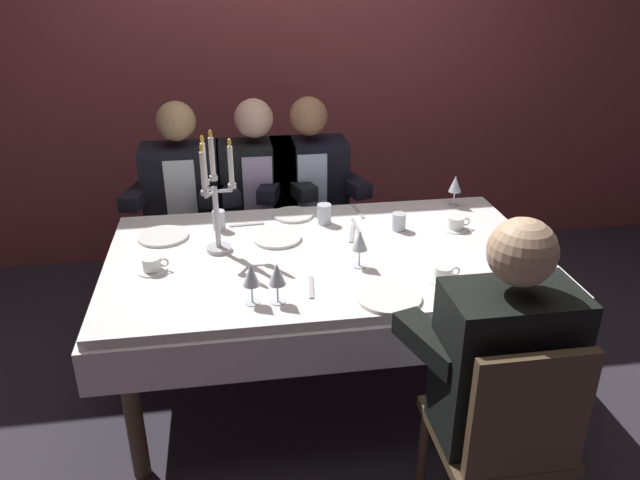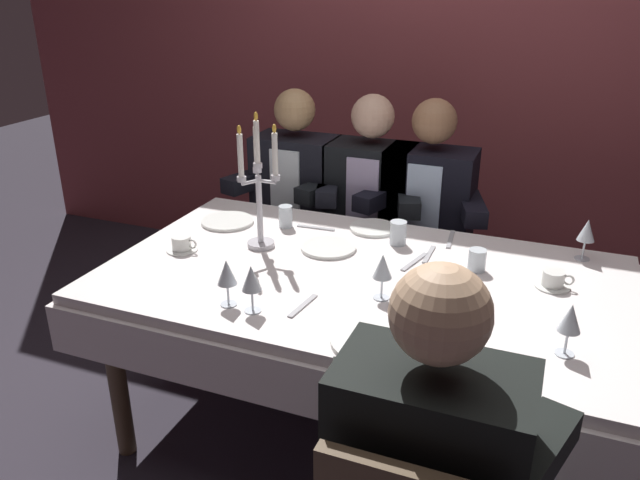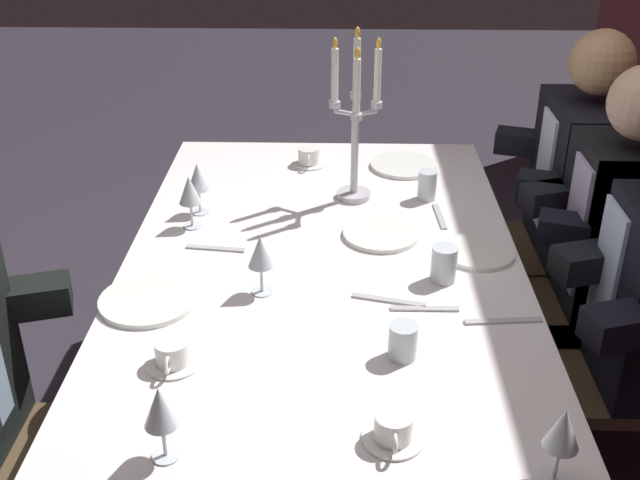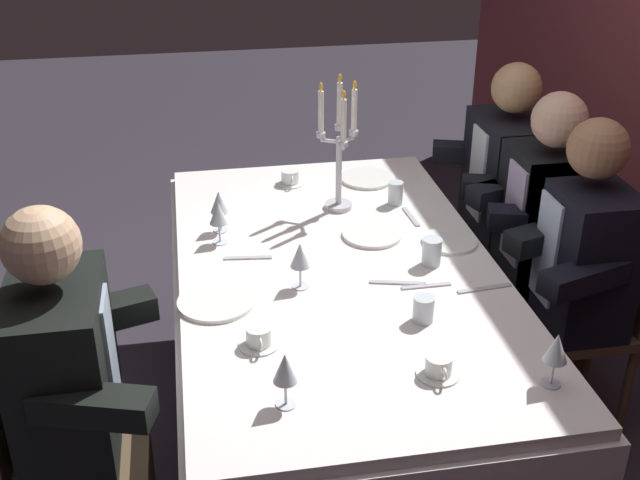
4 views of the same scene
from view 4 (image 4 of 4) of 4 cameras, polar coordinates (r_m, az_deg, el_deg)
ground_plane at (r=3.20m, az=1.18°, el=-13.50°), size 12.00×12.00×0.00m
dining_table at (r=2.83m, az=1.30°, el=-3.98°), size 1.94×1.14×0.74m
candelabra at (r=3.10m, az=1.37°, el=6.35°), size 0.15×0.17×0.55m
dinner_plate_0 at (r=2.97m, az=3.76°, el=0.41°), size 0.22×0.22×0.01m
dinner_plate_1 at (r=2.58m, az=-7.45°, el=-4.39°), size 0.25×0.25×0.01m
dinner_plate_2 at (r=3.45m, az=3.41°, el=4.43°), size 0.23×0.23×0.01m
dinner_plate_3 at (r=2.96m, az=9.28°, el=-0.10°), size 0.20×0.20×0.01m
wine_glass_0 at (r=2.90m, az=-7.29°, el=1.87°), size 0.07×0.07×0.16m
wine_glass_1 at (r=2.59m, az=-1.44°, el=-1.20°), size 0.07×0.07×0.16m
wine_glass_2 at (r=2.98m, az=-7.24°, el=2.63°), size 0.07×0.07×0.16m
wine_glass_3 at (r=2.24m, az=16.56°, el=-7.50°), size 0.07×0.07×0.16m
wine_glass_4 at (r=2.08m, az=-2.51°, el=-9.25°), size 0.07×0.07×0.16m
water_tumbler_0 at (r=2.48m, az=7.42°, el=-4.92°), size 0.07×0.07×0.08m
water_tumbler_1 at (r=2.78m, az=8.00°, el=-0.85°), size 0.07×0.07×0.10m
water_tumbler_2 at (r=3.22m, az=5.43°, el=3.36°), size 0.06×0.06×0.10m
coffee_cup_0 at (r=2.36m, az=-4.40°, el=-6.98°), size 0.13×0.12×0.06m
coffee_cup_1 at (r=3.40m, az=-2.14°, el=4.46°), size 0.13×0.12×0.06m
coffee_cup_2 at (r=2.26m, az=8.50°, el=-8.98°), size 0.13×0.12×0.06m
knife_0 at (r=2.68m, az=5.59°, el=-3.06°), size 0.06×0.19×0.01m
fork_1 at (r=2.67m, az=7.61°, el=-3.28°), size 0.02×0.17×0.01m
fork_2 at (r=3.13m, az=6.53°, el=1.68°), size 0.17×0.03×0.01m
knife_3 at (r=2.69m, az=11.70°, el=-3.41°), size 0.03×0.19×0.01m
fork_4 at (r=2.83m, az=-5.18°, el=-1.27°), size 0.04×0.17×0.01m
seated_diner_0 at (r=3.59m, az=13.26°, el=4.44°), size 0.63×0.48×1.24m
seated_diner_1 at (r=3.25m, az=15.93°, el=1.61°), size 0.63×0.48×1.24m
seated_diner_2 at (r=3.02m, az=18.24°, el=-0.85°), size 0.63×0.48×1.24m
seated_diner_3 at (r=2.39m, az=-18.01°, el=-8.83°), size 0.63×0.48×1.24m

